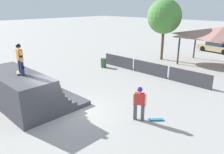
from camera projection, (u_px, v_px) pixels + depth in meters
The scene contains 11 objects.
ground_plane at pixel (64, 113), 11.83m from camera, with size 160.00×160.00×0.00m, color #A3A09B.
quarter_pipe_ramp at pixel (24, 91), 12.56m from camera, with size 5.52×4.06×2.00m.
skater_on_deck at pixel (20, 57), 11.45m from camera, with size 0.73×0.28×1.69m.
skateboard_on_deck at pixel (18, 73), 11.92m from camera, with size 0.78×0.46×0.09m.
bystander_walking at pixel (139, 101), 10.82m from camera, with size 0.67×0.43×1.79m.
skateboard_on_ground at pixel (155, 119), 11.06m from camera, with size 0.67×0.71×0.09m.
barrier_fence at pixel (150, 68), 18.23m from camera, with size 10.32×0.12×1.05m.
pavilion_shelter at pixel (223, 33), 19.79m from camera, with size 7.61×4.24×3.71m.
tree_beside_pavilion at pixel (164, 17), 22.12m from camera, with size 3.48×3.48×6.21m.
trash_bin at pixel (103, 63), 20.43m from camera, with size 0.52×0.52×0.85m, color #385B3D.
parked_car_tan at pixel (217, 47), 27.02m from camera, with size 4.73×2.41×1.27m.
Camera 1 is at (9.27, -5.80, 5.57)m, focal length 35.00 mm.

